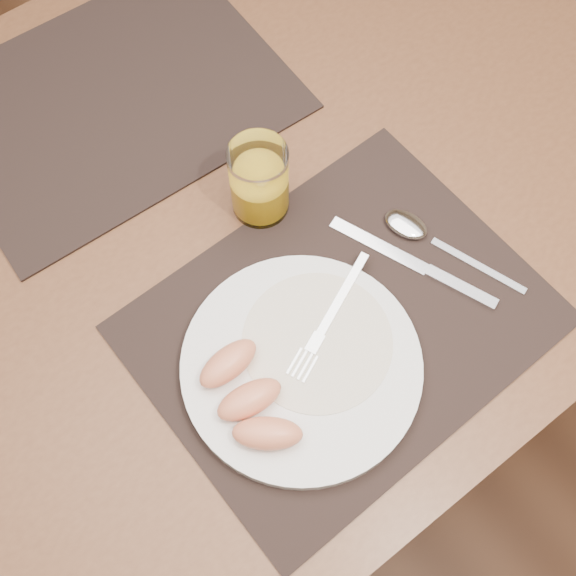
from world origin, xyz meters
The scene contains 11 objects.
ground centered at (0.00, 0.00, 0.00)m, with size 5.00×5.00×0.00m, color #56321D.
table centered at (0.00, 0.00, 0.67)m, with size 1.40×0.90×0.75m.
placemat_near centered at (0.02, -0.22, 0.75)m, with size 0.45×0.35×0.00m, color black.
placemat_far centered at (-0.02, 0.22, 0.75)m, with size 0.45×0.35×0.00m, color black.
plate centered at (-0.05, -0.24, 0.76)m, with size 0.27×0.27×0.02m, color white.
plate_dressing centered at (-0.02, -0.23, 0.77)m, with size 0.17×0.17×0.00m.
fork centered at (0.00, -0.22, 0.77)m, with size 0.17×0.09×0.00m.
knife centered at (0.15, -0.23, 0.76)m, with size 0.10×0.21×0.01m.
spoon centered at (0.17, -0.18, 0.76)m, with size 0.08×0.19×0.01m.
juice_glass centered at (0.04, -0.04, 0.80)m, with size 0.07×0.07×0.11m.
grapefruit_wedges centered at (-0.12, -0.24, 0.78)m, with size 0.09×0.15×0.03m.
Camera 1 is at (-0.22, -0.43, 1.53)m, focal length 45.00 mm.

